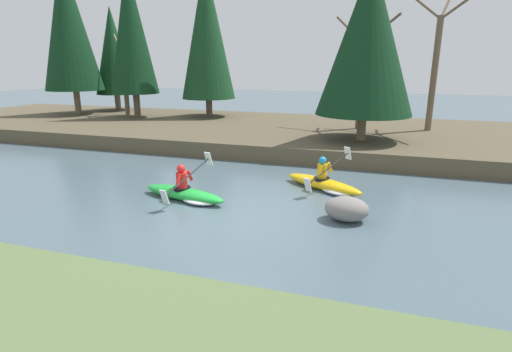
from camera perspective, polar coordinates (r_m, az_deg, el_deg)
ground_plane at (r=9.87m, az=-4.05°, el=-6.17°), size 90.00×90.00×0.00m
riverbank_far at (r=19.83m, az=7.62°, el=5.98°), size 44.00×10.21×0.64m
conifer_tree_far_left at (r=27.06m, az=-25.27°, el=19.04°), size 3.37×3.37×8.97m
conifer_tree_left at (r=28.27m, az=-19.75°, el=16.45°), size 2.56×2.56×6.47m
conifer_tree_mid_left at (r=24.13m, az=-17.45°, el=19.35°), size 2.63×2.63×8.23m
conifer_tree_centre at (r=23.65m, az=-7.05°, el=19.84°), size 3.03×3.03×8.39m
conifer_tree_mid_right at (r=16.69m, az=15.68°, el=18.36°), size 3.78×3.78×6.83m
bare_tree_upstream at (r=25.41m, az=-18.16°, el=13.44°), size 2.71×2.68×4.84m
bare_tree_mid_upstream at (r=19.69m, az=14.94°, el=13.85°), size 2.98×2.94×5.34m
bare_tree_mid_downstream at (r=20.23m, az=24.36°, el=14.84°), size 3.68×3.64×6.69m
kayaker_lead at (r=12.15m, az=9.98°, el=-1.10°), size 2.66×1.95×1.20m
kayaker_middle at (r=11.26m, az=-9.84°, el=-2.46°), size 2.79×2.06×1.20m
boulder_midstream at (r=9.91m, az=12.82°, el=-4.61°), size 1.06×0.83×0.60m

